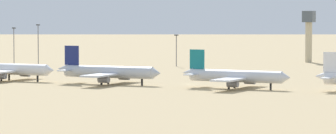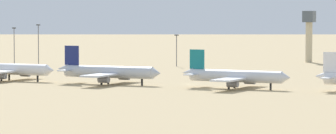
{
  "view_description": "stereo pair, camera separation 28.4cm",
  "coord_description": "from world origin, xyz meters",
  "px_view_note": "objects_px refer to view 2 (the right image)",
  "views": [
    {
      "loc": [
        142.34,
        -306.2,
        25.22
      ],
      "look_at": [
        -4.16,
        -7.11,
        6.0
      ],
      "focal_mm": 107.71,
      "sensor_mm": 36.0,
      "label": 1
    },
    {
      "loc": [
        142.6,
        -306.08,
        25.22
      ],
      "look_at": [
        -4.16,
        -7.11,
        6.0
      ],
      "focal_mm": 107.71,
      "sensor_mm": 36.0,
      "label": 2
    }
  ],
  "objects_px": {
    "light_pole_west": "(38,42)",
    "light_pole_east": "(177,48)",
    "parked_jet_teal_4": "(235,76)",
    "control_tower": "(309,31)",
    "light_pole_mid": "(14,43)",
    "parked_jet_orange_2": "(8,69)",
    "parked_jet_navy_3": "(108,72)"
  },
  "relations": [
    {
      "from": "parked_jet_orange_2",
      "to": "light_pole_east",
      "type": "relative_size",
      "value": 2.7
    },
    {
      "from": "light_pole_mid",
      "to": "parked_jet_orange_2",
      "type": "bearing_deg",
      "value": -56.34
    },
    {
      "from": "parked_jet_orange_2",
      "to": "parked_jet_teal_4",
      "type": "bearing_deg",
      "value": 0.87
    },
    {
      "from": "control_tower",
      "to": "light_pole_west",
      "type": "distance_m",
      "value": 127.31
    },
    {
      "from": "parked_jet_orange_2",
      "to": "parked_jet_navy_3",
      "type": "height_order",
      "value": "parked_jet_navy_3"
    },
    {
      "from": "parked_jet_orange_2",
      "to": "parked_jet_teal_4",
      "type": "height_order",
      "value": "parked_jet_orange_2"
    },
    {
      "from": "parked_jet_teal_4",
      "to": "light_pole_mid",
      "type": "bearing_deg",
      "value": 148.57
    },
    {
      "from": "parked_jet_teal_4",
      "to": "light_pole_mid",
      "type": "distance_m",
      "value": 171.55
    },
    {
      "from": "parked_jet_teal_4",
      "to": "control_tower",
      "type": "height_order",
      "value": "control_tower"
    },
    {
      "from": "parked_jet_teal_4",
      "to": "control_tower",
      "type": "bearing_deg",
      "value": 100.1
    },
    {
      "from": "parked_jet_orange_2",
      "to": "light_pole_west",
      "type": "xyz_separation_m",
      "value": [
        -45.19,
        87.77,
        6.31
      ]
    },
    {
      "from": "parked_jet_teal_4",
      "to": "light_pole_mid",
      "type": "xyz_separation_m",
      "value": [
        -146.27,
        89.47,
        5.59
      ]
    },
    {
      "from": "parked_jet_navy_3",
      "to": "control_tower",
      "type": "xyz_separation_m",
      "value": [
        16.18,
        164.1,
        10.5
      ]
    },
    {
      "from": "parked_jet_orange_2",
      "to": "light_pole_mid",
      "type": "height_order",
      "value": "light_pole_mid"
    },
    {
      "from": "parked_jet_orange_2",
      "to": "parked_jet_teal_4",
      "type": "distance_m",
      "value": 85.32
    },
    {
      "from": "parked_jet_orange_2",
      "to": "light_pole_west",
      "type": "bearing_deg",
      "value": 116.71
    },
    {
      "from": "parked_jet_orange_2",
      "to": "light_pole_west",
      "type": "height_order",
      "value": "light_pole_west"
    },
    {
      "from": "parked_jet_navy_3",
      "to": "light_pole_mid",
      "type": "height_order",
      "value": "light_pole_mid"
    },
    {
      "from": "parked_jet_orange_2",
      "to": "control_tower",
      "type": "relative_size",
      "value": 1.55
    },
    {
      "from": "light_pole_east",
      "to": "control_tower",
      "type": "bearing_deg",
      "value": 54.53
    },
    {
      "from": "light_pole_west",
      "to": "light_pole_east",
      "type": "relative_size",
      "value": 1.31
    },
    {
      "from": "control_tower",
      "to": "light_pole_west",
      "type": "relative_size",
      "value": 1.33
    },
    {
      "from": "control_tower",
      "to": "light_pole_east",
      "type": "height_order",
      "value": "control_tower"
    },
    {
      "from": "parked_jet_teal_4",
      "to": "light_pole_mid",
      "type": "height_order",
      "value": "light_pole_mid"
    },
    {
      "from": "light_pole_mid",
      "to": "light_pole_east",
      "type": "height_order",
      "value": "light_pole_mid"
    },
    {
      "from": "parked_jet_navy_3",
      "to": "parked_jet_orange_2",
      "type": "bearing_deg",
      "value": 177.98
    },
    {
      "from": "light_pole_east",
      "to": "light_pole_west",
      "type": "bearing_deg",
      "value": -163.13
    },
    {
      "from": "parked_jet_navy_3",
      "to": "parked_jet_teal_4",
      "type": "height_order",
      "value": "parked_jet_navy_3"
    },
    {
      "from": "control_tower",
      "to": "light_pole_east",
      "type": "relative_size",
      "value": 1.74
    },
    {
      "from": "parked_jet_orange_2",
      "to": "parked_jet_navy_3",
      "type": "xyz_separation_m",
      "value": [
        40.29,
        0.18,
        0.09
      ]
    },
    {
      "from": "parked_jet_teal_4",
      "to": "light_pole_west",
      "type": "distance_m",
      "value": 156.23
    },
    {
      "from": "control_tower",
      "to": "light_pole_mid",
      "type": "xyz_separation_m",
      "value": [
        -117.44,
        -72.72,
        -5.09
      ]
    }
  ]
}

